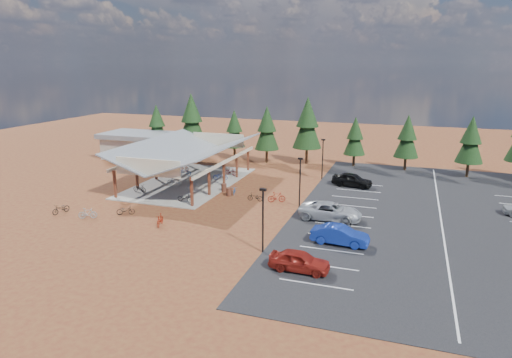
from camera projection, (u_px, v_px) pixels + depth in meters
name	position (u px, v px, depth m)	size (l,w,h in m)	color
ground	(247.00, 208.00, 46.21)	(140.00, 140.00, 0.00)	maroon
asphalt_lot	(441.00, 218.00, 43.14)	(27.00, 44.00, 0.04)	black
concrete_pad	(189.00, 182.00, 55.75)	(10.60, 18.60, 0.10)	gray
bike_pavilion	(188.00, 152.00, 54.81)	(11.65, 19.40, 4.97)	#502617
outbuilding	(140.00, 145.00, 69.74)	(11.00, 7.00, 3.90)	#ADA593
lamp_post_0	(263.00, 216.00, 34.74)	(0.50, 0.25, 5.14)	black
lamp_post_1	(300.00, 179.00, 45.73)	(0.50, 0.25, 5.14)	black
lamp_post_2	(323.00, 156.00, 56.73)	(0.50, 0.25, 5.14)	black
trash_bin_0	(229.00, 192.00, 50.32)	(0.60, 0.60, 0.90)	#512B1D
trash_bin_1	(224.00, 188.00, 51.97)	(0.60, 0.60, 0.90)	#512B1D
pine_0	(157.00, 124.00, 72.55)	(3.38, 3.38, 7.87)	#382314
pine_1	(192.00, 118.00, 69.43)	(4.21, 4.21, 9.81)	#382314
pine_2	(234.00, 129.00, 68.76)	(3.18, 3.18, 7.42)	#382314
pine_3	(267.00, 128.00, 65.74)	(3.56, 3.56, 8.29)	#382314
pine_4	(307.00, 123.00, 64.91)	(4.14, 4.14, 9.64)	#382314
pine_5	(355.00, 136.00, 63.60)	(3.02, 3.02, 7.03)	#382314
pine_6	(407.00, 137.00, 61.10)	(3.27, 3.27, 7.62)	#382314
pine_7	(471.00, 140.00, 57.42)	(3.38, 3.38, 7.88)	#382314
bike_0	(140.00, 188.00, 51.42)	(0.58, 1.66, 0.87)	black
bike_1	(174.00, 181.00, 54.15)	(0.50, 1.76, 1.06)	gray
bike_2	(184.00, 172.00, 58.88)	(0.64, 1.84, 0.97)	navy
bike_3	(184.00, 167.00, 61.29)	(0.46, 1.63, 0.98)	maroon
bike_4	(185.00, 198.00, 47.71)	(0.61, 1.74, 0.91)	black
bike_5	(193.00, 186.00, 51.96)	(0.48, 1.70, 1.02)	gray
bike_6	(220.00, 176.00, 56.67)	(0.64, 1.83, 0.96)	#2540A0
bike_7	(231.00, 171.00, 59.05)	(0.47, 1.67, 1.01)	maroon
bike_8	(61.00, 209.00, 44.40)	(0.66, 1.88, 0.99)	black
bike_9	(88.00, 213.00, 42.95)	(0.49, 1.73, 1.04)	#919499
bike_11	(160.00, 220.00, 41.13)	(0.51, 1.82, 1.09)	maroon
bike_12	(126.00, 210.00, 44.05)	(0.60, 1.71, 0.90)	black
bike_14	(234.00, 190.00, 50.96)	(0.59, 1.69, 0.89)	#27559B
bike_15	(277.00, 197.00, 47.95)	(0.53, 1.86, 1.12)	maroon
bike_16	(255.00, 197.00, 48.39)	(0.58, 1.68, 0.88)	black
car_0	(299.00, 261.00, 32.09)	(1.74, 4.33, 1.47)	maroon
car_1	(340.00, 235.00, 36.76)	(1.62, 4.63, 1.53)	navy
car_2	(330.00, 211.00, 42.54)	(2.68, 5.81, 1.62)	#A8ABB0
car_4	(352.00, 180.00, 53.91)	(1.89, 4.71, 1.60)	black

